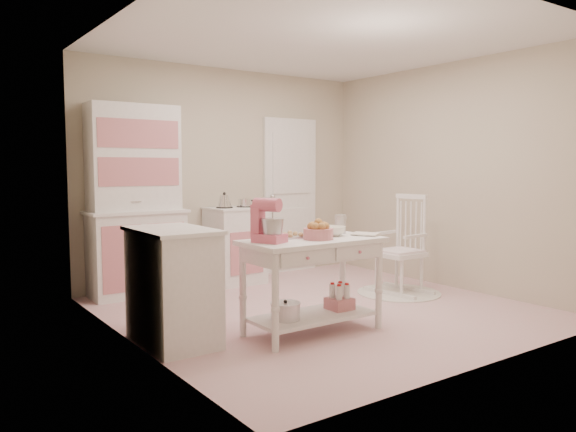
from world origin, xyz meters
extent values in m
plane|color=pink|center=(0.00, 0.00, 0.00)|extent=(3.80, 3.80, 0.00)
cube|color=white|center=(0.00, 0.00, 2.60)|extent=(3.80, 3.80, 0.04)
cube|color=beige|center=(0.00, 1.90, 1.30)|extent=(3.80, 0.04, 2.60)
cube|color=beige|center=(0.00, -1.90, 1.30)|extent=(3.80, 0.04, 2.60)
cube|color=beige|center=(-1.90, 0.00, 1.30)|extent=(0.04, 3.80, 2.60)
cube|color=beige|center=(1.90, 0.00, 1.30)|extent=(0.04, 3.80, 2.60)
cube|color=white|center=(0.95, 1.87, 1.02)|extent=(0.82, 0.05, 2.04)
cube|color=white|center=(-1.25, 1.66, 1.04)|extent=(1.06, 0.50, 2.08)
cube|color=white|center=(-0.05, 1.61, 0.46)|extent=(0.62, 0.57, 0.92)
cube|color=white|center=(-1.63, -0.15, 0.46)|extent=(0.54, 0.84, 0.92)
cylinder|color=white|center=(1.14, 0.05, 0.01)|extent=(0.92, 0.92, 0.01)
cube|color=white|center=(1.14, 0.05, 0.55)|extent=(0.56, 0.77, 1.10)
cube|color=white|center=(-0.55, -0.56, 0.40)|extent=(1.20, 0.60, 0.80)
cube|color=#D65A74|center=(-0.97, -0.54, 0.97)|extent=(0.30, 0.34, 0.34)
cube|color=silver|center=(-0.70, -0.38, 0.81)|extent=(0.34, 0.24, 0.02)
cylinder|color=#CC757D|center=(-0.53, -0.61, 0.85)|extent=(0.25, 0.25, 0.09)
imported|color=white|center=(-0.29, -0.48, 0.84)|extent=(0.26, 0.26, 0.08)
cylinder|color=silver|center=(-0.11, -0.40, 0.89)|extent=(0.10, 0.10, 0.17)
imported|color=white|center=(-0.10, -0.68, 0.81)|extent=(0.26, 0.28, 0.02)
camera|label=1|loc=(-3.41, -4.25, 1.40)|focal=35.00mm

